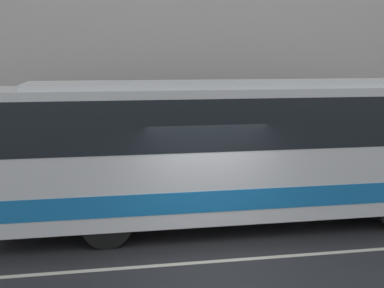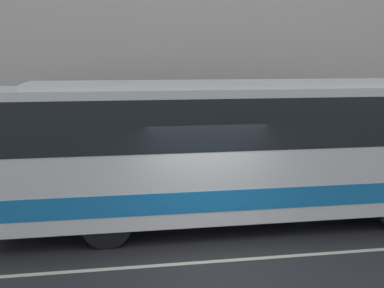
{
  "view_description": "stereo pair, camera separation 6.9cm",
  "coord_description": "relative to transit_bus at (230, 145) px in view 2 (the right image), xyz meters",
  "views": [
    {
      "loc": [
        -2.37,
        -9.45,
        3.86
      ],
      "look_at": [
        -0.09,
        2.24,
        1.92
      ],
      "focal_mm": 50.0,
      "sensor_mm": 36.0,
      "label": 1
    },
    {
      "loc": [
        -2.3,
        -9.46,
        3.86
      ],
      "look_at": [
        -0.09,
        2.24,
        1.92
      ],
      "focal_mm": 50.0,
      "sensor_mm": 36.0,
      "label": 2
    }
  ],
  "objects": [
    {
      "name": "lane_stripe",
      "position": [
        -0.8,
        -2.24,
        -1.87
      ],
      "size": [
        54.0,
        0.14,
        0.01
      ],
      "color": "beige",
      "rests_on": "ground_plane"
    },
    {
      "name": "sidewalk",
      "position": [
        -0.8,
        3.0,
        -1.81
      ],
      "size": [
        60.0,
        2.5,
        0.13
      ],
      "color": "#A09E99",
      "rests_on": "ground_plane"
    },
    {
      "name": "pedestrian_waiting",
      "position": [
        -1.19,
        3.7,
        -1.04
      ],
      "size": [
        0.36,
        0.36,
        1.53
      ],
      "color": "maroon",
      "rests_on": "sidewalk"
    },
    {
      "name": "ground_plane",
      "position": [
        -0.8,
        -2.24,
        -1.87
      ],
      "size": [
        60.0,
        60.0,
        0.0
      ],
      "primitive_type": "plane",
      "color": "#262628"
    },
    {
      "name": "transit_bus",
      "position": [
        0.0,
        0.0,
        0.0
      ],
      "size": [
        10.55,
        2.48,
        3.33
      ],
      "color": "white",
      "rests_on": "ground_plane"
    }
  ]
}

